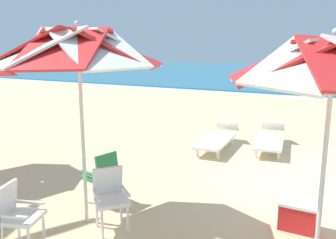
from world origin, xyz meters
name	(u,v)px	position (x,y,z in m)	size (l,w,h in m)	color
ground_plane	(334,189)	(0.00, 0.00, 0.00)	(80.00, 80.00, 0.00)	beige
beach_umbrella_0	(333,64)	(-0.04, -2.82, 2.34)	(2.14, 2.14, 2.69)	silver
beach_umbrella_1	(78,50)	(-3.12, -3.07, 2.47)	(2.33, 2.33, 2.85)	silver
plastic_chair_2	(110,195)	(-2.69, -3.05, 0.50)	(0.63, 0.63, 0.87)	white
plastic_chair_3	(17,213)	(-3.38, -4.04, 0.50)	(0.58, 0.56, 0.87)	white
plastic_chair_4	(102,174)	(-3.31, -2.46, 0.50)	(0.55, 0.52, 0.87)	#2D8C4C
sun_lounger_1	(270,138)	(-1.61, 2.04, 0.28)	(0.93, 2.21, 0.62)	white
sun_lounger_2	(218,138)	(-2.78, 1.46, 0.28)	(0.78, 2.19, 0.62)	white
cooler_box	(298,216)	(-0.37, -1.84, 0.20)	(0.50, 0.34, 0.40)	red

